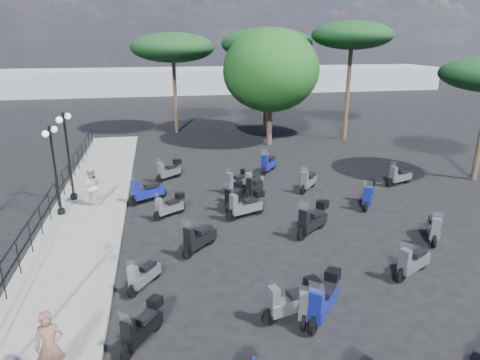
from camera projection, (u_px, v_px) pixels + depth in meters
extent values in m
plane|color=black|center=(265.00, 246.00, 14.99)|extent=(120.00, 120.00, 0.00)
cube|color=slate|center=(84.00, 224.00, 16.60)|extent=(3.00, 30.00, 0.15)
cylinder|color=black|center=(3.00, 282.00, 11.52)|extent=(0.04, 0.04, 1.10)
cylinder|color=black|center=(18.00, 257.00, 12.80)|extent=(0.04, 0.04, 1.10)
cylinder|color=black|center=(31.00, 237.00, 14.07)|extent=(0.04, 0.04, 1.10)
cylinder|color=black|center=(41.00, 221.00, 15.34)|extent=(0.04, 0.04, 1.10)
cylinder|color=black|center=(49.00, 207.00, 16.62)|extent=(0.04, 0.04, 1.10)
cylinder|color=black|center=(57.00, 194.00, 17.89)|extent=(0.04, 0.04, 1.10)
cylinder|color=black|center=(63.00, 184.00, 19.17)|extent=(0.04, 0.04, 1.10)
cylinder|color=black|center=(69.00, 175.00, 20.44)|extent=(0.04, 0.04, 1.10)
cylinder|color=black|center=(74.00, 167.00, 21.72)|extent=(0.04, 0.04, 1.10)
cylinder|color=black|center=(78.00, 159.00, 22.99)|extent=(0.04, 0.04, 1.10)
cylinder|color=black|center=(82.00, 153.00, 24.26)|extent=(0.04, 0.04, 1.10)
cylinder|color=black|center=(86.00, 147.00, 25.54)|extent=(0.04, 0.04, 1.10)
cylinder|color=black|center=(89.00, 142.00, 26.81)|extent=(0.04, 0.04, 1.10)
cylinder|color=black|center=(92.00, 137.00, 28.09)|extent=(0.04, 0.04, 1.10)
cube|color=black|center=(43.00, 200.00, 15.81)|extent=(0.04, 26.00, 0.04)
cube|color=black|center=(45.00, 213.00, 15.98)|extent=(0.04, 26.00, 0.04)
cylinder|color=black|center=(61.00, 211.00, 17.31)|extent=(0.29, 0.29, 0.22)
cylinder|color=black|center=(55.00, 171.00, 16.77)|extent=(0.10, 0.10, 3.62)
cylinder|color=black|center=(49.00, 129.00, 16.23)|extent=(0.17, 0.81, 0.04)
sphere|color=white|center=(54.00, 129.00, 16.65)|extent=(0.25, 0.25, 0.25)
sphere|color=white|center=(45.00, 134.00, 15.88)|extent=(0.25, 0.25, 0.25)
cylinder|color=black|center=(74.00, 197.00, 18.86)|extent=(0.31, 0.31, 0.23)
cylinder|color=black|center=(69.00, 157.00, 18.29)|extent=(0.11, 0.11, 3.85)
cylinder|color=black|center=(63.00, 116.00, 17.72)|extent=(0.21, 0.86, 0.04)
sphere|color=white|center=(68.00, 116.00, 18.16)|extent=(0.27, 0.27, 0.27)
sphere|color=white|center=(59.00, 120.00, 17.34)|extent=(0.27, 0.27, 0.27)
imported|color=brown|center=(50.00, 346.00, 8.75)|extent=(0.60, 0.41, 1.60)
imported|color=beige|center=(91.00, 186.00, 18.01)|extent=(0.87, 0.71, 1.67)
cylinder|color=black|center=(128.00, 351.00, 9.66)|extent=(0.33, 0.42, 0.44)
cylinder|color=black|center=(156.00, 323.00, 10.62)|extent=(0.33, 0.42, 0.44)
cube|color=black|center=(143.00, 329.00, 10.13)|extent=(0.95, 1.17, 0.31)
cube|color=black|center=(146.00, 316.00, 10.18)|extent=(0.55, 0.61, 0.13)
cube|color=black|center=(128.00, 333.00, 9.59)|extent=(0.34, 0.33, 0.65)
plane|color=white|center=(125.00, 319.00, 9.41)|extent=(0.33, 0.26, 0.34)
cube|color=black|center=(155.00, 302.00, 10.45)|extent=(0.42, 0.43, 0.24)
cylinder|color=black|center=(133.00, 291.00, 11.98)|extent=(0.32, 0.40, 0.43)
cylinder|color=black|center=(156.00, 273.00, 12.89)|extent=(0.32, 0.40, 0.43)
cube|color=gray|center=(145.00, 276.00, 12.42)|extent=(0.92, 1.11, 0.30)
cube|color=black|center=(148.00, 266.00, 12.47)|extent=(0.53, 0.59, 0.12)
cube|color=gray|center=(133.00, 277.00, 11.91)|extent=(0.33, 0.31, 0.62)
plane|color=white|center=(131.00, 265.00, 11.73)|extent=(0.31, 0.26, 0.33)
cylinder|color=black|center=(158.00, 216.00, 16.99)|extent=(0.41, 0.30, 0.43)
cylinder|color=black|center=(180.00, 209.00, 17.68)|extent=(0.41, 0.30, 0.43)
cube|color=gray|center=(170.00, 208.00, 17.31)|extent=(1.13, 0.88, 0.30)
cube|color=black|center=(173.00, 202.00, 17.33)|extent=(0.59, 0.51, 0.12)
cube|color=gray|center=(159.00, 206.00, 16.91)|extent=(0.31, 0.33, 0.62)
plane|color=white|center=(157.00, 197.00, 16.74)|extent=(0.24, 0.32, 0.33)
cube|color=black|center=(180.00, 196.00, 17.51)|extent=(0.41, 0.40, 0.23)
cylinder|color=black|center=(134.00, 201.00, 18.44)|extent=(0.50, 0.35, 0.52)
cylinder|color=black|center=(161.00, 194.00, 19.23)|extent=(0.50, 0.35, 0.52)
cube|color=navy|center=(148.00, 193.00, 18.81)|extent=(1.40, 1.01, 0.37)
cube|color=black|center=(152.00, 185.00, 18.82)|extent=(0.72, 0.60, 0.15)
cube|color=navy|center=(135.00, 189.00, 18.33)|extent=(0.37, 0.40, 0.75)
plane|color=white|center=(133.00, 179.00, 18.14)|extent=(0.28, 0.40, 0.40)
cylinder|color=black|center=(160.00, 178.00, 21.41)|extent=(0.42, 0.37, 0.46)
cylinder|color=black|center=(177.00, 173.00, 22.24)|extent=(0.42, 0.37, 0.46)
cube|color=#515559|center=(169.00, 172.00, 21.81)|extent=(1.18, 1.04, 0.33)
cube|color=black|center=(172.00, 166.00, 21.84)|extent=(0.63, 0.59, 0.14)
cube|color=#515559|center=(161.00, 170.00, 21.32)|extent=(0.35, 0.36, 0.68)
plane|color=white|center=(159.00, 162.00, 21.14)|extent=(0.29, 0.33, 0.36)
cube|color=black|center=(177.00, 162.00, 22.06)|extent=(0.45, 0.45, 0.25)
cylinder|color=black|center=(304.00, 322.00, 10.62)|extent=(0.30, 0.45, 0.46)
cylinder|color=black|center=(311.00, 297.00, 11.66)|extent=(0.30, 0.45, 0.46)
cube|color=gray|center=(308.00, 302.00, 11.13)|extent=(0.87, 1.25, 0.33)
cube|color=black|center=(310.00, 290.00, 11.20)|extent=(0.52, 0.64, 0.13)
cube|color=gray|center=(305.00, 305.00, 10.55)|extent=(0.35, 0.32, 0.67)
plane|color=white|center=(306.00, 292.00, 10.36)|extent=(0.36, 0.24, 0.36)
cylinder|color=black|center=(314.00, 325.00, 10.48)|extent=(0.42, 0.47, 0.52)
cylinder|color=black|center=(331.00, 298.00, 11.56)|extent=(0.42, 0.47, 0.52)
cube|color=navy|center=(324.00, 303.00, 11.00)|extent=(1.20, 1.32, 0.37)
cube|color=black|center=(327.00, 289.00, 11.06)|extent=(0.67, 0.71, 0.15)
cube|color=navy|center=(316.00, 305.00, 10.39)|extent=(0.41, 0.40, 0.76)
plane|color=white|center=(316.00, 289.00, 10.18)|extent=(0.37, 0.33, 0.41)
cube|color=black|center=(333.00, 275.00, 11.36)|extent=(0.51, 0.51, 0.28)
cylinder|color=black|center=(188.00, 252.00, 14.07)|extent=(0.42, 0.43, 0.50)
cylinder|color=black|center=(211.00, 238.00, 15.05)|extent=(0.42, 0.43, 0.50)
cube|color=black|center=(201.00, 239.00, 14.54)|extent=(1.19, 1.21, 0.35)
cube|color=black|center=(204.00, 229.00, 14.59)|extent=(0.66, 0.66, 0.14)
cube|color=black|center=(189.00, 238.00, 13.98)|extent=(0.38, 0.38, 0.72)
plane|color=white|center=(187.00, 225.00, 13.79)|extent=(0.34, 0.33, 0.38)
cylinder|color=black|center=(228.00, 207.00, 17.75)|extent=(0.32, 0.46, 0.47)
cylinder|color=black|center=(238.00, 198.00, 18.80)|extent=(0.32, 0.46, 0.47)
cube|color=black|center=(234.00, 198.00, 18.27)|extent=(0.93, 1.27, 0.33)
cube|color=black|center=(235.00, 191.00, 18.33)|extent=(0.55, 0.66, 0.14)
cube|color=black|center=(229.00, 197.00, 17.68)|extent=(0.36, 0.34, 0.69)
plane|color=white|center=(228.00, 187.00, 17.49)|extent=(0.36, 0.26, 0.36)
cube|color=black|center=(238.00, 184.00, 18.62)|extent=(0.44, 0.45, 0.25)
cylinder|color=black|center=(228.00, 189.00, 19.93)|extent=(0.42, 0.34, 0.45)
cylinder|color=black|center=(245.00, 183.00, 20.71)|extent=(0.42, 0.34, 0.45)
cube|color=#515559|center=(237.00, 183.00, 20.30)|extent=(1.17, 0.98, 0.32)
cube|color=black|center=(240.00, 177.00, 20.33)|extent=(0.62, 0.56, 0.13)
cube|color=#515559|center=(230.00, 180.00, 19.85)|extent=(0.33, 0.35, 0.66)
plane|color=white|center=(229.00, 172.00, 19.68)|extent=(0.27, 0.33, 0.35)
cube|color=black|center=(245.00, 171.00, 20.54)|extent=(0.43, 0.43, 0.24)
cylinder|color=black|center=(270.00, 317.00, 10.81)|extent=(0.50, 0.23, 0.49)
cylinder|color=black|center=(310.00, 304.00, 11.32)|extent=(0.50, 0.23, 0.49)
cube|color=gray|center=(293.00, 304.00, 11.03)|extent=(1.36, 0.68, 0.34)
cube|color=black|center=(299.00, 293.00, 11.01)|extent=(0.67, 0.46, 0.14)
cube|color=gray|center=(274.00, 300.00, 10.70)|extent=(0.30, 0.35, 0.71)
plane|color=white|center=(272.00, 285.00, 10.53)|extent=(0.18, 0.39, 0.38)
cube|color=black|center=(312.00, 283.00, 11.12)|extent=(0.42, 0.40, 0.26)
cylinder|color=black|center=(232.00, 215.00, 16.92)|extent=(0.51, 0.28, 0.51)
cylinder|color=black|center=(258.00, 209.00, 17.56)|extent=(0.51, 0.28, 0.51)
cube|color=#9A9BA5|center=(246.00, 207.00, 17.21)|extent=(1.41, 0.83, 0.36)
cube|color=black|center=(250.00, 200.00, 17.20)|extent=(0.70, 0.53, 0.15)
cube|color=#9A9BA5|center=(234.00, 204.00, 16.81)|extent=(0.33, 0.38, 0.74)
plane|color=white|center=(232.00, 193.00, 16.63)|extent=(0.22, 0.40, 0.39)
cube|color=black|center=(259.00, 193.00, 17.36)|extent=(0.46, 0.45, 0.27)
cylinder|color=black|center=(249.00, 194.00, 19.27)|extent=(0.35, 0.41, 0.45)
cylinder|color=black|center=(259.00, 187.00, 20.23)|extent=(0.35, 0.41, 0.45)
cube|color=black|center=(255.00, 187.00, 19.74)|extent=(0.99, 1.16, 0.32)
cube|color=black|center=(256.00, 180.00, 19.79)|extent=(0.56, 0.62, 0.13)
cube|color=black|center=(250.00, 185.00, 19.20)|extent=(0.35, 0.33, 0.65)
plane|color=white|center=(249.00, 176.00, 19.02)|extent=(0.33, 0.27, 0.35)
cylinder|color=black|center=(247.00, 188.00, 20.09)|extent=(0.38, 0.36, 0.43)
cylinder|color=black|center=(260.00, 182.00, 20.92)|extent=(0.38, 0.36, 0.43)
cube|color=#515559|center=(255.00, 182.00, 20.49)|extent=(1.06, 1.03, 0.31)
cube|color=black|center=(256.00, 176.00, 20.53)|extent=(0.58, 0.57, 0.13)
cube|color=#515559|center=(248.00, 179.00, 20.02)|extent=(0.33, 0.33, 0.63)
plane|color=white|center=(248.00, 171.00, 19.85)|extent=(0.29, 0.30, 0.34)
cylinder|color=black|center=(401.00, 275.00, 12.70)|extent=(0.47, 0.32, 0.48)
cylinder|color=black|center=(423.00, 262.00, 13.42)|extent=(0.47, 0.32, 0.48)
cube|color=#515559|center=(414.00, 263.00, 13.03)|extent=(1.32, 0.92, 0.34)
cube|color=black|center=(418.00, 253.00, 13.05)|extent=(0.68, 0.55, 0.14)
cube|color=#515559|center=(405.00, 260.00, 12.60)|extent=(0.34, 0.37, 0.70)
plane|color=white|center=(406.00, 247.00, 12.42)|extent=(0.25, 0.38, 0.37)
cylinder|color=black|center=(302.00, 233.00, 15.35)|extent=(0.48, 0.42, 0.53)
cylinder|color=black|center=(321.00, 222.00, 16.30)|extent=(0.48, 0.42, 0.53)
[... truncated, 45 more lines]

